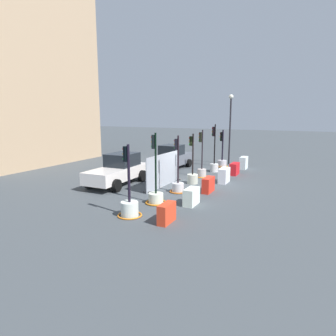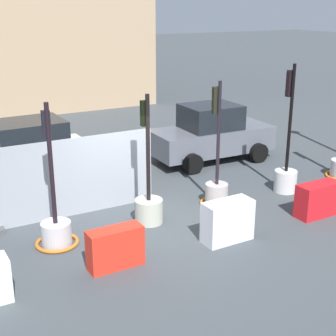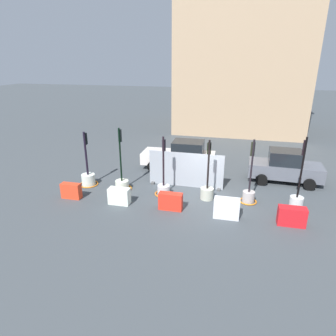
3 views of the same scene
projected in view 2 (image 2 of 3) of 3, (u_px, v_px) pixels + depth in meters
name	position (u px, v px, depth m)	size (l,w,h in m)	color
ground_plane	(147.00, 226.00, 11.20)	(120.00, 120.00, 0.00)	#3F454A
traffic_light_2	(56.00, 226.00, 10.25)	(0.91, 0.91, 3.01)	silver
traffic_light_3	(148.00, 201.00, 11.26)	(0.64, 0.64, 2.97)	#B2B6A3
traffic_light_4	(216.00, 185.00, 12.28)	(0.82, 0.82, 3.09)	#AFA7A4
traffic_light_5	(286.00, 170.00, 13.09)	(0.59, 0.59, 3.37)	silver
construction_barrier_2	(115.00, 248.00, 9.38)	(1.08, 0.41, 0.80)	red
construction_barrier_3	(227.00, 221.00, 10.41)	(1.09, 0.49, 0.89)	silver
construction_barrier_4	(318.00, 200.00, 11.65)	(1.11, 0.47, 0.80)	red
car_grey_saloon	(211.00, 134.00, 15.61)	(3.90, 2.07, 1.79)	#595D67
car_white_van	(14.00, 156.00, 13.35)	(4.49, 2.17, 1.79)	silver
site_fence_panel	(75.00, 179.00, 11.55)	(3.98, 0.50, 1.88)	#979EA7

